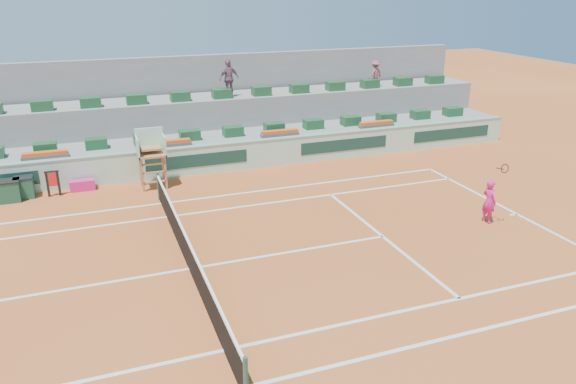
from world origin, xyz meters
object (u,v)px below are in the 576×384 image
player_bag (82,185)px  tennis_player (489,201)px  umpire_chair (151,150)px  drink_cooler_a (24,187)px

player_bag → tennis_player: size_ratio=0.42×
umpire_chair → drink_cooler_a: 4.99m
umpire_chair → drink_cooler_a: umpire_chair is taller
umpire_chair → drink_cooler_a: size_ratio=2.86×
umpire_chair → tennis_player: size_ratio=1.05×
umpire_chair → tennis_player: 12.95m
drink_cooler_a → tennis_player: tennis_player is taller
umpire_chair → tennis_player: bearing=-36.5°
player_bag → umpire_chair: size_ratio=0.40×
drink_cooler_a → tennis_player: 17.28m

